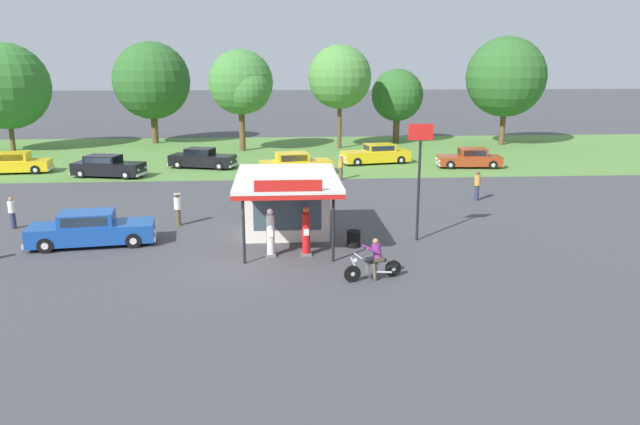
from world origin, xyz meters
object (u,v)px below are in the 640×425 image
at_px(parked_car_second_row_spare, 470,159).
at_px(spare_tire_stack, 354,239).
at_px(motorcycle_with_rider, 374,262).
at_px(parked_car_back_row_far_right, 295,164).
at_px(parked_car_back_row_left, 108,167).
at_px(bystander_leaning_by_kiosk, 12,212).
at_px(parked_car_back_row_centre, 12,164).
at_px(roadside_pole_sign, 420,163).
at_px(parked_car_back_row_centre_left, 202,159).
at_px(bystander_strolling_foreground, 477,185).
at_px(gas_pump_offside, 306,233).
at_px(featured_classic_sedan, 91,230).
at_px(bystander_chatting_near_pumps, 178,208).
at_px(bystander_admiring_sedan, 341,167).
at_px(parked_car_back_row_centre_right, 376,155).
at_px(gas_pump_nearside, 270,234).

height_order(parked_car_second_row_spare, spare_tire_stack, parked_car_second_row_spare).
xyz_separation_m(motorcycle_with_rider, spare_tire_stack, (-0.25, 4.15, -0.29)).
height_order(parked_car_second_row_spare, parked_car_back_row_far_right, parked_car_back_row_far_right).
xyz_separation_m(parked_car_back_row_left, bystander_leaning_by_kiosk, (-0.98, -13.62, 0.11)).
xyz_separation_m(parked_car_back_row_centre, roadside_pole_sign, (25.38, -18.92, 2.86)).
relative_size(parked_car_back_row_centre, bystander_leaning_by_kiosk, 3.57).
bearing_deg(parked_car_back_row_centre_left, bystander_leaning_by_kiosk, -112.89).
bearing_deg(parked_car_back_row_centre, parked_car_back_row_far_right, -4.98).
xyz_separation_m(bystander_strolling_foreground, spare_tire_stack, (-8.27, -8.64, -0.58)).
xyz_separation_m(gas_pump_offside, featured_classic_sedan, (-9.37, 2.10, -0.26)).
relative_size(parked_car_back_row_far_right, bystander_chatting_near_pumps, 3.36).
relative_size(featured_classic_sedan, parked_car_back_row_far_right, 1.03).
xyz_separation_m(motorcycle_with_rider, bystander_leaning_by_kiosk, (-16.35, 8.32, 0.16)).
bearing_deg(bystander_chatting_near_pumps, parked_car_back_row_far_right, 65.78).
bearing_deg(parked_car_back_row_left, bystander_strolling_foreground, -21.35).
bearing_deg(spare_tire_stack, parked_car_back_row_far_right, 96.31).
bearing_deg(bystander_strolling_foreground, bystander_admiring_sedan, 135.73).
bearing_deg(spare_tire_stack, parked_car_back_row_centre_right, 78.48).
relative_size(motorcycle_with_rider, parked_car_back_row_centre_right, 0.39).
xyz_separation_m(gas_pump_nearside, motorcycle_with_rider, (3.86, -3.10, -0.27)).
height_order(parked_car_second_row_spare, bystander_chatting_near_pumps, bystander_chatting_near_pumps).
xyz_separation_m(parked_car_second_row_spare, roadside_pole_sign, (-8.36, -19.07, 2.88)).
relative_size(gas_pump_nearside, bystander_admiring_sedan, 1.22).
bearing_deg(spare_tire_stack, roadside_pole_sign, 15.66).
bearing_deg(parked_car_back_row_centre_left, featured_classic_sedan, -97.22).
bearing_deg(bystander_chatting_near_pumps, bystander_leaning_by_kiosk, -179.95).
height_order(parked_car_second_row_spare, parked_car_back_row_centre_right, parked_car_back_row_centre_right).
height_order(parked_car_back_row_centre, bystander_strolling_foreground, bystander_strolling_foreground).
relative_size(parked_car_back_row_left, parked_car_back_row_centre, 0.95).
xyz_separation_m(bystander_chatting_near_pumps, roadside_pole_sign, (11.19, -3.33, 2.68)).
xyz_separation_m(parked_car_back_row_far_right, roadside_pole_sign, (4.98, -17.14, 2.84)).
distance_m(parked_car_back_row_centre_left, roadside_pole_sign, 23.68).
bearing_deg(gas_pump_nearside, parked_car_second_row_spare, 54.48).
height_order(bystander_admiring_sedan, roadside_pole_sign, roadside_pole_sign).
height_order(parked_car_second_row_spare, parked_car_back_row_centre_left, parked_car_back_row_centre_left).
height_order(motorcycle_with_rider, parked_car_back_row_left, motorcycle_with_rider).
height_order(motorcycle_with_rider, spare_tire_stack, motorcycle_with_rider).
bearing_deg(parked_car_back_row_left, featured_classic_sedan, -77.78).
bearing_deg(parked_car_back_row_centre_left, motorcycle_with_rider, -69.96).
relative_size(parked_car_back_row_left, parked_car_back_row_far_right, 0.97).
xyz_separation_m(featured_classic_sedan, bystander_admiring_sedan, (12.54, 14.63, 0.19)).
bearing_deg(parked_car_back_row_left, roadside_pole_sign, -43.09).
xyz_separation_m(bystander_leaning_by_kiosk, bystander_admiring_sedan, (17.15, 11.51, 0.07)).
distance_m(parked_car_back_row_left, roadside_pole_sign, 24.96).
bearing_deg(featured_classic_sedan, parked_car_back_row_centre_left, 82.78).
xyz_separation_m(motorcycle_with_rider, bystander_strolling_foreground, (8.02, 12.79, 0.28)).
height_order(bystander_strolling_foreground, bystander_admiring_sedan, bystander_strolling_foreground).
bearing_deg(parked_car_back_row_left, bystander_leaning_by_kiosk, -94.13).
height_order(gas_pump_nearside, parked_car_back_row_centre_left, gas_pump_nearside).
bearing_deg(motorcycle_with_rider, featured_classic_sedan, 156.11).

